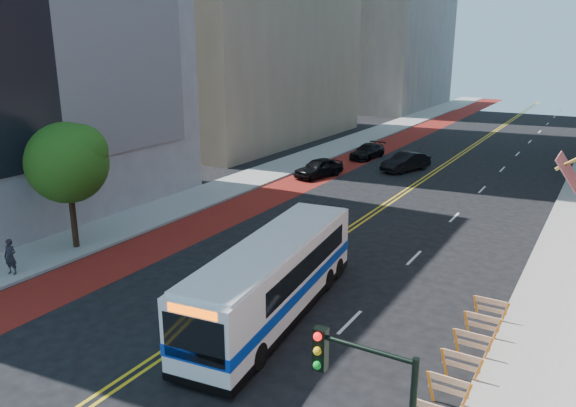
% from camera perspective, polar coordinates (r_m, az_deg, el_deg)
% --- Properties ---
extents(ground, '(160.00, 160.00, 0.00)m').
position_cam_1_polar(ground, '(21.08, -13.38, -15.18)').
color(ground, black).
rests_on(ground, ground).
extents(sidewalk_left, '(4.00, 140.00, 0.15)m').
position_cam_1_polar(sidewalk_left, '(50.55, 0.19, 3.99)').
color(sidewalk_left, gray).
rests_on(sidewalk_left, ground).
extents(bus_lane_paint, '(3.60, 140.00, 0.01)m').
position_cam_1_polar(bus_lane_paint, '(48.76, 4.16, 3.41)').
color(bus_lane_paint, maroon).
rests_on(bus_lane_paint, ground).
extents(center_line_inner, '(0.14, 140.00, 0.01)m').
position_cam_1_polar(center_line_inner, '(45.91, 13.04, 2.21)').
color(center_line_inner, gold).
rests_on(center_line_inner, ground).
extents(center_line_outer, '(0.14, 140.00, 0.01)m').
position_cam_1_polar(center_line_outer, '(45.81, 13.47, 2.15)').
color(center_line_outer, gold).
rests_on(center_line_outer, ground).
extents(lane_dashes, '(0.14, 98.20, 0.01)m').
position_cam_1_polar(lane_dashes, '(52.42, 20.94, 3.28)').
color(lane_dashes, silver).
rests_on(lane_dashes, ground).
extents(construction_barriers, '(1.42, 10.91, 1.00)m').
position_cam_1_polar(construction_barriers, '(19.31, 16.62, -16.27)').
color(construction_barriers, orange).
rests_on(construction_barriers, ground).
extents(street_tree, '(4.20, 4.20, 6.70)m').
position_cam_1_polar(street_tree, '(31.11, -21.42, 4.16)').
color(street_tree, black).
rests_on(street_tree, sidewalk_left).
extents(transit_bus, '(3.94, 11.90, 3.21)m').
position_cam_1_polar(transit_bus, '(22.81, -1.37, -7.43)').
color(transit_bus, white).
rests_on(transit_bus, ground).
extents(car_a, '(3.03, 4.89, 1.55)m').
position_cam_1_polar(car_a, '(46.08, 3.15, 3.65)').
color(car_a, black).
rests_on(car_a, ground).
extents(car_b, '(3.27, 5.09, 1.58)m').
position_cam_1_polar(car_b, '(49.27, 11.88, 4.17)').
color(car_b, black).
rests_on(car_b, ground).
extents(car_c, '(2.24, 4.78, 1.35)m').
position_cam_1_polar(car_c, '(54.01, 8.07, 5.28)').
color(car_c, black).
rests_on(car_c, ground).
extents(pedestrian, '(0.72, 0.57, 1.74)m').
position_cam_1_polar(pedestrian, '(29.62, -26.36, -4.87)').
color(pedestrian, black).
rests_on(pedestrian, sidewalk_left).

